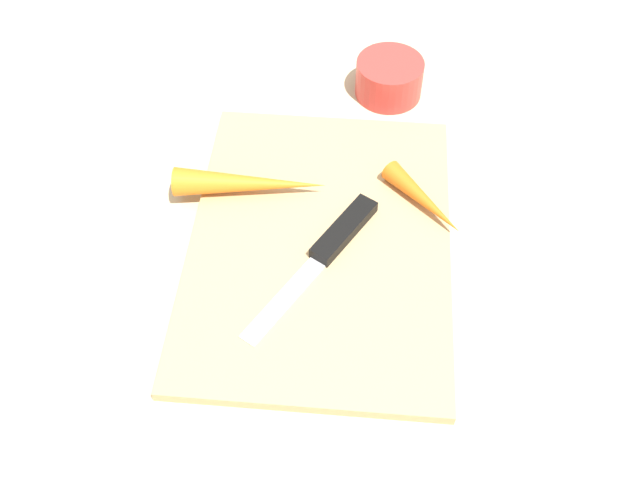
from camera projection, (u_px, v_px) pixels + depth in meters
ground_plane at (320, 247)px, 0.72m from camera, size 1.40×1.40×0.00m
cutting_board at (320, 244)px, 0.72m from camera, size 0.36×0.26×0.01m
knife at (337, 238)px, 0.71m from camera, size 0.18×0.12×0.01m
carrot_short at (424, 200)px, 0.73m from camera, size 0.09×0.09×0.02m
carrot_long at (250, 183)px, 0.74m from camera, size 0.04×0.16×0.03m
small_bowl at (389, 78)px, 0.85m from camera, size 0.08×0.08×0.05m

